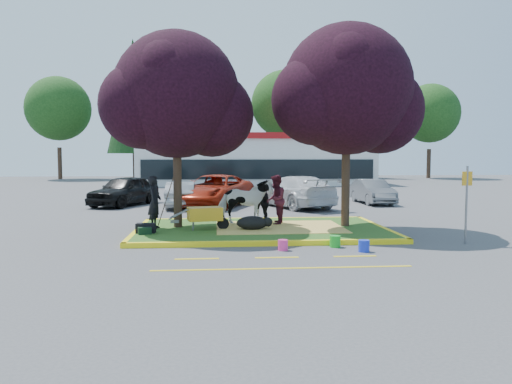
{
  "coord_description": "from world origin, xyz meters",
  "views": [
    {
      "loc": [
        -1.52,
        -16.47,
        2.58
      ],
      "look_at": [
        -0.15,
        0.5,
        1.31
      ],
      "focal_mm": 35.0,
      "sensor_mm": 36.0,
      "label": 1
    }
  ],
  "objects": [
    {
      "name": "bucket_blue",
      "position": [
        2.4,
        -3.64,
        0.16
      ],
      "size": [
        0.33,
        0.33,
        0.31
      ],
      "primitive_type": "cylinder",
      "rotation": [
        0.0,
        0.0,
        0.12
      ],
      "color": "#1931CE",
      "rests_on": "ground"
    },
    {
      "name": "retail_building",
      "position": [
        2.0,
        27.98,
        2.25
      ],
      "size": [
        20.4,
        8.4,
        4.4
      ],
      "color": "silver",
      "rests_on": "ground"
    },
    {
      "name": "car_white",
      "position": [
        2.33,
        7.72,
        0.78
      ],
      "size": [
        3.98,
        5.77,
        1.55
      ],
      "primitive_type": "imported",
      "rotation": [
        0.0,
        0.0,
        3.52
      ],
      "color": "silver",
      "rests_on": "ground"
    },
    {
      "name": "curb_far",
      "position": [
        0.0,
        2.58,
        0.07
      ],
      "size": [
        8.3,
        0.16,
        0.15
      ],
      "primitive_type": "cube",
      "color": "yellow",
      "rests_on": "ground"
    },
    {
      "name": "wheelbarrow",
      "position": [
        -1.87,
        -0.31,
        0.65
      ],
      "size": [
        1.94,
        0.85,
        0.73
      ],
      "rotation": [
        0.0,
        0.0,
        0.21
      ],
      "color": "black",
      "rests_on": "median_island"
    },
    {
      "name": "bucket_pink",
      "position": [
        0.28,
        -3.28,
        0.15
      ],
      "size": [
        0.31,
        0.31,
        0.29
      ],
      "primitive_type": "cylinder",
      "rotation": [
        0.0,
        0.0,
        -0.16
      ],
      "color": "#EF358A",
      "rests_on": "ground"
    },
    {
      "name": "tree_purple_left",
      "position": [
        -2.78,
        0.38,
        4.36
      ],
      "size": [
        5.06,
        4.2,
        6.51
      ],
      "color": "black",
      "rests_on": "median_island"
    },
    {
      "name": "fire_lane_long",
      "position": [
        0.0,
        -5.4,
        0.0
      ],
      "size": [
        6.0,
        0.1,
        0.01
      ],
      "primitive_type": "cube",
      "color": "yellow",
      "rests_on": "ground"
    },
    {
      "name": "car_black",
      "position": [
        -6.17,
        9.25,
        0.76
      ],
      "size": [
        3.48,
        4.84,
        1.53
      ],
      "primitive_type": "imported",
      "rotation": [
        0.0,
        0.0,
        -0.42
      ],
      "color": "black",
      "rests_on": "ground"
    },
    {
      "name": "car_silver",
      "position": [
        -3.21,
        8.0,
        0.63
      ],
      "size": [
        1.37,
        3.83,
        1.26
      ],
      "primitive_type": "imported",
      "rotation": [
        0.0,
        0.0,
        3.15
      ],
      "color": "#909497",
      "rests_on": "ground"
    },
    {
      "name": "curb_near",
      "position": [
        0.0,
        -2.58,
        0.07
      ],
      "size": [
        8.3,
        0.16,
        0.15
      ],
      "primitive_type": "cube",
      "color": "yellow",
      "rests_on": "ground"
    },
    {
      "name": "tree_purple_right",
      "position": [
        2.92,
        0.18,
        4.56
      ],
      "size": [
        5.3,
        4.4,
        6.82
      ],
      "color": "black",
      "rests_on": "median_island"
    },
    {
      "name": "gear_bag_dark",
      "position": [
        -3.7,
        -0.85,
        0.3
      ],
      "size": [
        0.61,
        0.36,
        0.3
      ],
      "primitive_type": "cube",
      "rotation": [
        0.0,
        0.0,
        -0.08
      ],
      "color": "black",
      "rests_on": "median_island"
    },
    {
      "name": "fire_lane_stripe_a",
      "position": [
        -2.0,
        -4.2,
        0.0
      ],
      "size": [
        1.1,
        0.12,
        0.01
      ],
      "primitive_type": "cube",
      "color": "yellow",
      "rests_on": "ground"
    },
    {
      "name": "visitor_b",
      "position": [
        0.25,
        1.41,
        0.79
      ],
      "size": [
        0.59,
        0.81,
        1.28
      ],
      "primitive_type": "imported",
      "rotation": [
        0.0,
        0.0,
        -1.98
      ],
      "color": "black",
      "rests_on": "median_island"
    },
    {
      "name": "curb_left",
      "position": [
        -4.08,
        0.0,
        0.07
      ],
      "size": [
        0.16,
        5.3,
        0.15
      ],
      "primitive_type": "cube",
      "color": "yellow",
      "rests_on": "ground"
    },
    {
      "name": "sign_post",
      "position": [
        5.69,
        -2.7,
        1.38
      ],
      "size": [
        0.32,
        0.07,
        2.26
      ],
      "rotation": [
        0.0,
        0.0,
        0.12
      ],
      "color": "slate",
      "rests_on": "ground"
    },
    {
      "name": "median_island",
      "position": [
        0.0,
        0.0,
        0.07
      ],
      "size": [
        8.0,
        5.0,
        0.15
      ],
      "primitive_type": "cube",
      "color": "#224E18",
      "rests_on": "ground"
    },
    {
      "name": "cow",
      "position": [
        -0.49,
        0.96,
        0.94
      ],
      "size": [
        1.92,
        0.99,
        1.57
      ],
      "primitive_type": "imported",
      "rotation": [
        0.0,
        0.0,
        1.65
      ],
      "color": "white",
      "rests_on": "median_island"
    },
    {
      "name": "car_red",
      "position": [
        -1.58,
        8.41,
        0.79
      ],
      "size": [
        4.56,
        6.27,
        1.59
      ],
      "primitive_type": "imported",
      "rotation": [
        0.0,
        0.0,
        -0.38
      ],
      "color": "#9B210C",
      "rests_on": "ground"
    },
    {
      "name": "handler",
      "position": [
        -3.53,
        0.09,
        1.02
      ],
      "size": [
        0.49,
        0.68,
        1.74
      ],
      "primitive_type": "imported",
      "rotation": [
        0.0,
        0.0,
        1.45
      ],
      "color": "black",
      "rests_on": "median_island"
    },
    {
      "name": "curb_right",
      "position": [
        4.08,
        0.0,
        0.07
      ],
      "size": [
        0.16,
        5.3,
        0.15
      ],
      "primitive_type": "cube",
      "color": "yellow",
      "rests_on": "ground"
    },
    {
      "name": "fire_lane_stripe_b",
      "position": [
        0.0,
        -4.2,
        0.0
      ],
      "size": [
        1.1,
        0.12,
        0.01
      ],
      "primitive_type": "cube",
      "color": "yellow",
      "rests_on": "ground"
    },
    {
      "name": "straw_bedding",
      "position": [
        0.6,
        0.0,
        0.15
      ],
      "size": [
        4.2,
        3.0,
        0.01
      ],
      "primitive_type": "cube",
      "color": "#EDD461",
      "rests_on": "median_island"
    },
    {
      "name": "bucket_green",
      "position": [
        1.8,
        -2.91,
        0.16
      ],
      "size": [
        0.4,
        0.4,
        0.33
      ],
      "primitive_type": "cylinder",
      "rotation": [
        0.0,
        0.0,
        0.43
      ],
      "color": "green",
      "rests_on": "ground"
    },
    {
      "name": "car_grey",
      "position": [
        6.74,
        9.21,
        0.64
      ],
      "size": [
        1.5,
        3.92,
        1.28
      ],
      "primitive_type": "imported",
      "rotation": [
        0.0,
        0.0,
        0.04
      ],
      "color": "#5A5D61",
      "rests_on": "ground"
    },
    {
      "name": "fire_lane_stripe_c",
      "position": [
        2.0,
        -4.2,
        0.0
      ],
      "size": [
        1.1,
        0.12,
        0.01
      ],
      "primitive_type": "cube",
      "color": "yellow",
      "rests_on": "ground"
    },
    {
      "name": "gear_bag_green",
      "position": [
        -3.7,
        -1.11,
        0.26
      ],
      "size": [
        0.45,
        0.34,
        0.21
      ],
      "primitive_type": "cube",
      "rotation": [
        0.0,
        0.0,
        0.25
      ],
      "color": "black",
      "rests_on": "median_island"
    },
    {
      "name": "treeline",
      "position": [
        1.23,
        37.61,
        7.73
      ],
      "size": [
        46.58,
        7.8,
        14.63
      ],
      "color": "black",
      "rests_on": "ground"
    },
    {
      "name": "visitor_a",
      "position": [
        0.57,
        0.77,
        1.01
      ],
      "size": [
        0.83,
        0.97,
        1.73
      ],
      "primitive_type": "imported",
      "rotation": [
        0.0,
        0.0,
        -1.8
      ],
      "color": "#41121E",
      "rests_on": "median_island"
    },
    {
      "name": "calf",
      "position": [
        -0.34,
        -0.47,
        0.37
      ],
      "size": [
        1.16,
        0.86,
        0.45
      ],
      "primitive_type": "ellipsoid",
      "rotation": [
        0.0,
        0.0,
        -0.29
      ],
      "color": "black",
      "rests_on": "median_island"
    },
    {
      "name": "ground",
      "position": [
        0.0,
        0.0,
        0.0
      ],
      "size": [
        90.0,
        90.0,
        0.0
      ],
      "primitive_type": "plane",
      "color": "#424244",
      "rests_on": "ground"
    }
  ]
}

